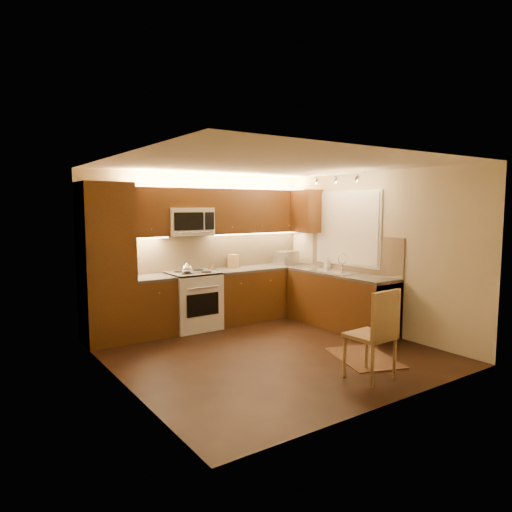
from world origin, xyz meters
TOP-DOWN VIEW (x-y plane):
  - floor at (0.00, 0.00)m, footprint 4.00×4.00m
  - ceiling at (0.00, 0.00)m, footprint 4.00×4.00m
  - wall_back at (0.00, 2.00)m, footprint 4.00×0.01m
  - wall_front at (0.00, -2.00)m, footprint 4.00×0.01m
  - wall_left at (-2.00, 0.00)m, footprint 0.01×4.00m
  - wall_right at (2.00, 0.00)m, footprint 0.01×4.00m
  - pantry at (-1.65, 1.70)m, footprint 0.70×0.60m
  - base_cab_back_left at (-0.99, 1.70)m, footprint 0.62×0.60m
  - counter_back_left at (-0.99, 1.70)m, footprint 0.62×0.60m
  - base_cab_back_right at (1.04, 1.70)m, footprint 1.92×0.60m
  - counter_back_right at (1.04, 1.70)m, footprint 1.92×0.60m
  - base_cab_right at (1.70, 0.40)m, footprint 0.60×2.00m
  - counter_right at (1.70, 0.40)m, footprint 0.60×2.00m
  - dishwasher at (1.70, -0.30)m, footprint 0.58×0.60m
  - backsplash_back at (0.35, 1.99)m, footprint 3.30×0.02m
  - backsplash_right at (1.99, 0.40)m, footprint 0.02×2.00m
  - upper_cab_back_left at (-0.99, 1.82)m, footprint 0.62×0.35m
  - upper_cab_back_right at (1.04, 1.82)m, footprint 1.92×0.35m
  - upper_cab_bridge at (-0.30, 1.82)m, footprint 0.76×0.35m
  - upper_cab_right_corner at (1.82, 1.40)m, footprint 0.35×0.50m
  - stove at (-0.30, 1.68)m, footprint 0.76×0.65m
  - microwave at (-0.30, 1.81)m, footprint 0.76×0.38m
  - window_frame at (1.99, 0.55)m, footprint 0.03×1.44m
  - window_blinds at (1.97, 0.55)m, footprint 0.02×1.36m
  - sink at (1.70, 0.55)m, footprint 0.52×0.86m
  - faucet at (1.88, 0.55)m, footprint 0.20×0.04m
  - track_light_bar at (1.55, 0.40)m, footprint 0.04×1.20m
  - kettle at (-0.45, 1.57)m, footprint 0.19×0.19m
  - toaster_oven at (1.61, 1.72)m, footprint 0.46×0.38m
  - knife_block at (0.58, 1.88)m, footprint 0.16×0.19m
  - spice_jar_a at (0.14, 1.83)m, footprint 0.05×0.05m
  - spice_jar_b at (0.58, 1.82)m, footprint 0.06×0.06m
  - spice_jar_c at (0.62, 1.94)m, footprint 0.05×0.05m
  - spice_jar_d at (0.14, 1.91)m, footprint 0.05×0.05m
  - soap_bottle at (1.94, 0.97)m, footprint 0.08×0.09m
  - rug at (0.86, -0.90)m, footprint 0.96×1.16m
  - dining_chair at (0.39, -1.40)m, footprint 0.49×0.49m

SIDE VIEW (x-z plane):
  - floor at x=0.00m, z-range -0.01..0.01m
  - rug at x=0.86m, z-range 0.00..0.01m
  - base_cab_back_left at x=-0.99m, z-range 0.00..0.86m
  - base_cab_back_right at x=1.04m, z-range 0.00..0.86m
  - base_cab_right at x=1.70m, z-range 0.00..0.86m
  - dishwasher at x=1.70m, z-range 0.01..0.85m
  - stove at x=-0.30m, z-range 0.00..0.92m
  - dining_chair at x=0.39m, z-range 0.00..1.04m
  - counter_back_left at x=-0.99m, z-range 0.86..0.90m
  - counter_back_right at x=1.04m, z-range 0.86..0.90m
  - counter_right at x=1.70m, z-range 0.86..0.90m
  - spice_jar_a at x=0.14m, z-range 0.90..0.99m
  - spice_jar_d at x=0.14m, z-range 0.90..1.00m
  - spice_jar_c at x=0.62m, z-range 0.90..1.00m
  - spice_jar_b at x=0.58m, z-range 0.90..1.00m
  - sink at x=1.70m, z-range 0.90..1.05m
  - soap_bottle at x=1.94m, z-range 0.90..1.08m
  - kettle at x=-0.45m, z-range 0.92..1.11m
  - knife_block at x=0.58m, z-range 0.90..1.13m
  - toaster_oven at x=1.61m, z-range 0.90..1.15m
  - faucet at x=1.88m, z-range 0.90..1.20m
  - pantry at x=-1.65m, z-range 0.00..2.30m
  - backsplash_back at x=0.35m, z-range 0.90..1.50m
  - backsplash_right at x=1.99m, z-range 0.90..1.50m
  - wall_back at x=0.00m, z-range 0.00..2.50m
  - wall_front at x=0.00m, z-range 0.00..2.50m
  - wall_left at x=-2.00m, z-range 0.00..2.50m
  - wall_right at x=2.00m, z-range 0.00..2.50m
  - window_frame at x=1.99m, z-range 0.98..2.22m
  - window_blinds at x=1.97m, z-range 1.02..2.18m
  - microwave at x=-0.30m, z-range 1.50..1.94m
  - upper_cab_back_left at x=-0.99m, z-range 1.50..2.25m
  - upper_cab_back_right at x=1.04m, z-range 1.50..2.25m
  - upper_cab_right_corner at x=1.82m, z-range 1.50..2.25m
  - upper_cab_bridge at x=-0.30m, z-range 1.94..2.25m
  - track_light_bar at x=1.55m, z-range 2.44..2.48m
  - ceiling at x=0.00m, z-range 2.50..2.50m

